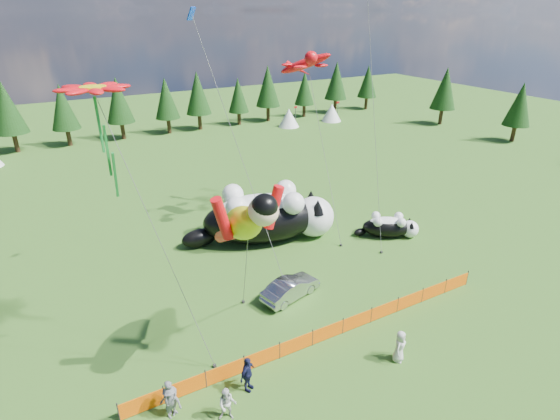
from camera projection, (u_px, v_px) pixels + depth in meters
name	position (u px, v px, depth m)	size (l,w,h in m)	color
ground	(299.00, 310.00, 26.40)	(160.00, 160.00, 0.00)	#0F380A
safety_fence	(328.00, 332.00, 23.80)	(22.06, 0.06, 1.10)	#262626
tree_line	(134.00, 109.00, 60.65)	(90.00, 4.00, 8.00)	black
festival_tents	(222.00, 126.00, 62.53)	(50.00, 3.20, 2.80)	white
cat_large	(268.00, 215.00, 33.70)	(11.77, 6.58, 4.34)	black
cat_small	(390.00, 226.00, 34.63)	(4.64, 3.57, 1.86)	black
car	(291.00, 288.00, 27.28)	(1.41, 4.05, 1.33)	#B2B2B7
spectator_a	(171.00, 399.00, 19.15)	(0.70, 0.46, 1.92)	slate
spectator_b	(227.00, 404.00, 19.01)	(0.83, 0.49, 1.70)	beige
spectator_c	(247.00, 374.00, 20.46)	(1.11, 0.57, 1.89)	#15173A
spectator_d	(170.00, 401.00, 19.23)	(1.03, 0.53, 1.60)	slate
spectator_e	(400.00, 346.00, 22.22)	(0.88, 0.57, 1.80)	beige
superhero_kite	(243.00, 223.00, 19.68)	(5.65, 7.31, 10.68)	#D8D50B
gecko_kite	(305.00, 64.00, 33.24)	(6.10, 9.75, 14.61)	red
flower_kite	(94.00, 93.00, 17.39)	(4.95, 4.60, 14.16)	red
diamond_kite_a	(197.00, 31.00, 24.32)	(3.62, 6.14, 17.53)	blue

